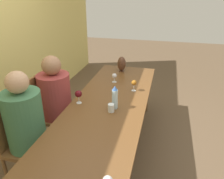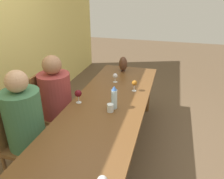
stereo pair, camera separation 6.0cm
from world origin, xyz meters
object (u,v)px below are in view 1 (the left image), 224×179
Objects in this scene: chair_far at (51,110)px; person_far at (57,101)px; wine_glass_0 at (78,94)px; wine_glass_2 at (134,83)px; water_bottle at (115,97)px; chair_near at (22,139)px; person_near at (27,128)px; wine_glass_3 at (114,76)px; vase at (122,64)px; water_tumbler at (111,108)px.

chair_far is 0.17m from person_far.
wine_glass_0 is 0.74m from wine_glass_2.
water_bottle is 0.27× the size of chair_near.
water_bottle is at bearing -58.23° from person_near.
person_far reaches higher than chair_far.
wine_glass_3 is at bearing -50.39° from chair_far.
vase is at bearing -0.89° from wine_glass_3.
chair_near is at bearing 134.36° from wine_glass_2.
wine_glass_3 is 1.42m from chair_near.
water_bottle is 1.70× the size of wine_glass_0.
person_near is 1.03× the size of person_far.
water_tumbler is 0.98m from chair_near.
water_bottle is at bearing -171.59° from vase.
water_tumbler is 0.09× the size of chair_near.
chair_near reaches higher than wine_glass_3.
person_far is at bearing -8.64° from chair_near.
water_bottle is at bearing -91.70° from wine_glass_0.
water_bottle reaches higher than water_tumbler.
water_bottle reaches higher than wine_glass_0.
water_bottle is 0.52m from wine_glass_2.
chair_far is (0.14, 0.87, -0.35)m from water_bottle.
chair_far is (-1.02, 0.70, -0.35)m from vase.
wine_glass_3 reaches higher than water_tumbler.
wine_glass_3 is at bearing 11.33° from water_tumbler.
person_far is at bearing -90.00° from chair_far.
vase is 0.19× the size of person_near.
chair_near is (-1.65, 0.70, -0.35)m from vase.
water_bottle is 1.10× the size of vase.
vase is 0.19× the size of person_far.
water_bottle is at bearing -165.91° from wine_glass_3.
person_near is at bearing 153.29° from wine_glass_3.
chair_near is (-0.48, 0.87, -0.35)m from water_bottle.
wine_glass_3 is 1.35m from person_near.
water_tumbler is 0.37× the size of vase.
person_near reaches higher than wine_glass_0.
chair_near is (-0.98, 1.00, -0.33)m from wine_glass_2.
wine_glass_2 is at bearing -45.64° from chair_near.
person_far is (0.13, 0.35, -0.20)m from wine_glass_0.
wine_glass_2 is 0.14× the size of chair_near.
person_far reaches higher than chair_near.
water_bottle is 0.21× the size of person_far.
chair_near is 0.62m from chair_far.
chair_far reaches higher than vase.
person_near is (-0.40, 0.76, -0.11)m from water_tumbler.
wine_glass_2 is (0.58, -0.15, 0.06)m from water_tumbler.
chair_far is (-0.57, 0.69, -0.31)m from wine_glass_3.
vase is 1.82m from chair_near.
wine_glass_2 reaches higher than water_tumbler.
wine_glass_3 is 0.95m from chair_far.
water_bottle reaches higher than wine_glass_2.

